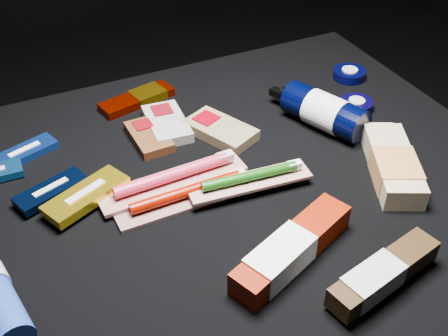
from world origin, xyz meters
name	(u,v)px	position (x,y,z in m)	size (l,w,h in m)	color
ground	(220,333)	(0.00, 0.00, 0.00)	(3.00, 3.00, 0.00)	black
cloth_table	(219,267)	(0.00, 0.00, 0.20)	(0.98, 0.78, 0.40)	black
luna_bar_0	(25,152)	(-0.27, 0.21, 0.41)	(0.12, 0.07, 0.01)	navy
luna_bar_2	(51,191)	(-0.25, 0.08, 0.41)	(0.12, 0.08, 0.01)	black
luna_bar_3	(86,196)	(-0.20, 0.04, 0.42)	(0.14, 0.10, 0.02)	#B79712
clif_bar_0	(148,136)	(-0.06, 0.16, 0.41)	(0.06, 0.11, 0.02)	#5A2F16
clif_bar_1	(166,122)	(-0.02, 0.19, 0.41)	(0.08, 0.13, 0.02)	#A1A19A
clif_bar_2	(218,129)	(0.06, 0.13, 0.41)	(0.11, 0.14, 0.02)	#8C7451
power_bar	(141,98)	(-0.03, 0.29, 0.41)	(0.15, 0.08, 0.02)	#6A0B00
lotion_bottle	(324,111)	(0.24, 0.07, 0.43)	(0.12, 0.20, 0.06)	black
cream_tin_upper	(349,74)	(0.39, 0.19, 0.41)	(0.07, 0.07, 0.02)	black
cream_tin_lower	(356,105)	(0.33, 0.09, 0.41)	(0.06, 0.06, 0.02)	black
bodywash_bottle	(393,166)	(0.26, -0.10, 0.42)	(0.14, 0.20, 0.04)	#D2BA8D
toothbrush_pack_0	(188,195)	(-0.06, -0.01, 0.41)	(0.23, 0.06, 0.03)	#A9A49E
toothbrush_pack_1	(174,178)	(-0.06, 0.02, 0.42)	(0.24, 0.07, 0.03)	beige
toothbrush_pack_2	(251,179)	(0.04, -0.04, 0.42)	(0.20, 0.07, 0.02)	silver
toothpaste_carton_red	(288,252)	(0.01, -0.19, 0.42)	(0.21, 0.12, 0.04)	#811400
toothpaste_carton_green	(380,276)	(0.10, -0.28, 0.42)	(0.18, 0.08, 0.03)	#321F0D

